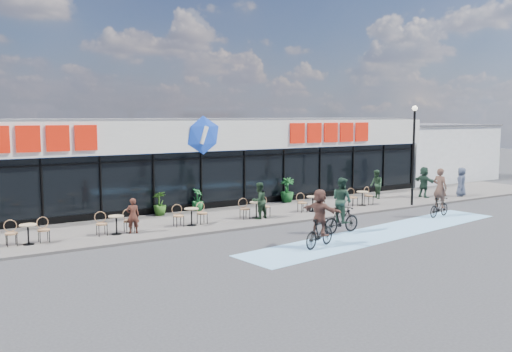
# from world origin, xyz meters

# --- Properties ---
(ground) EXTENTS (120.00, 120.00, 0.00)m
(ground) POSITION_xyz_m (0.00, 0.00, 0.00)
(ground) COLOR #28282B
(ground) RESTS_ON ground
(sidewalk) EXTENTS (44.00, 5.00, 0.10)m
(sidewalk) POSITION_xyz_m (0.00, 4.50, 0.05)
(sidewalk) COLOR #524D49
(sidewalk) RESTS_ON ground
(bike_lane) EXTENTS (14.17, 4.13, 0.01)m
(bike_lane) POSITION_xyz_m (4.00, -1.50, 0.01)
(bike_lane) COLOR #6A9FC9
(bike_lane) RESTS_ON ground
(building) EXTENTS (30.60, 6.57, 4.75)m
(building) POSITION_xyz_m (-0.00, 9.93, 2.34)
(building) COLOR black
(building) RESTS_ON ground
(neighbour_building) EXTENTS (9.20, 7.20, 4.11)m
(neighbour_building) POSITION_xyz_m (20.50, 11.00, 2.06)
(neighbour_building) COLOR white
(neighbour_building) RESTS_ON ground
(lamp_post) EXTENTS (0.28, 0.28, 5.16)m
(lamp_post) POSITION_xyz_m (9.90, 2.30, 3.17)
(lamp_post) COLOR black
(lamp_post) RESTS_ON sidewalk
(bistro_set_1) EXTENTS (1.54, 0.62, 0.90)m
(bistro_set_1) POSITION_xyz_m (-8.64, 3.65, 0.56)
(bistro_set_1) COLOR tan
(bistro_set_1) RESTS_ON sidewalk
(bistro_set_2) EXTENTS (1.54, 0.62, 0.90)m
(bistro_set_2) POSITION_xyz_m (-5.40, 3.65, 0.56)
(bistro_set_2) COLOR tan
(bistro_set_2) RESTS_ON sidewalk
(bistro_set_3) EXTENTS (1.54, 0.62, 0.90)m
(bistro_set_3) POSITION_xyz_m (-2.15, 3.65, 0.56)
(bistro_set_3) COLOR tan
(bistro_set_3) RESTS_ON sidewalk
(bistro_set_4) EXTENTS (1.54, 0.62, 0.90)m
(bistro_set_4) POSITION_xyz_m (1.09, 3.65, 0.56)
(bistro_set_4) COLOR tan
(bistro_set_4) RESTS_ON sidewalk
(bistro_set_5) EXTENTS (1.54, 0.62, 0.90)m
(bistro_set_5) POSITION_xyz_m (4.34, 3.65, 0.56)
(bistro_set_5) COLOR tan
(bistro_set_5) RESTS_ON sidewalk
(bistro_set_6) EXTENTS (1.54, 0.62, 0.90)m
(bistro_set_6) POSITION_xyz_m (7.58, 3.65, 0.56)
(bistro_set_6) COLOR tan
(bistro_set_6) RESTS_ON sidewalk
(potted_plant_left) EXTENTS (0.86, 0.86, 1.09)m
(potted_plant_left) POSITION_xyz_m (-0.34, 6.75, 0.65)
(potted_plant_left) COLOR #1B5E28
(potted_plant_left) RESTS_ON sidewalk
(potted_plant_mid) EXTENTS (0.72, 0.72, 1.13)m
(potted_plant_mid) POSITION_xyz_m (-2.40, 6.51, 0.67)
(potted_plant_mid) COLOR #2B5819
(potted_plant_mid) RESTS_ON sidewalk
(potted_plant_right) EXTENTS (1.04, 1.04, 1.31)m
(potted_plant_right) POSITION_xyz_m (4.91, 6.55, 0.76)
(potted_plant_right) COLOR #17521F
(potted_plant_right) RESTS_ON sidewalk
(patron_left) EXTENTS (0.57, 0.43, 1.41)m
(patron_left) POSITION_xyz_m (-4.78, 3.39, 0.81)
(patron_left) COLOR #432118
(patron_left) RESTS_ON sidewalk
(patron_right) EXTENTS (0.93, 0.80, 1.66)m
(patron_right) POSITION_xyz_m (1.08, 3.31, 0.93)
(patron_right) COLOR black
(patron_right) RESTS_ON sidewalk
(pedestrian_a) EXTENTS (0.83, 0.94, 1.62)m
(pedestrian_a) POSITION_xyz_m (9.89, 4.89, 0.91)
(pedestrian_a) COLOR #1B301E
(pedestrian_a) RESTS_ON sidewalk
(pedestrian_b) EXTENTS (0.63, 1.66, 1.76)m
(pedestrian_b) POSITION_xyz_m (12.54, 3.81, 0.98)
(pedestrian_b) COLOR #1D3428
(pedestrian_b) RESTS_ON sidewalk
(pedestrian_c) EXTENTS (0.97, 0.92, 1.67)m
(pedestrian_c) POSITION_xyz_m (14.70, 2.95, 0.94)
(pedestrian_c) COLOR #343D51
(pedestrian_c) RESTS_ON sidewalk
(cyclist_a) EXTENTS (1.84, 0.91, 2.28)m
(cyclist_a) POSITION_xyz_m (2.54, -0.65, 0.98)
(cyclist_a) COLOR black
(cyclist_a) RESTS_ON ground
(cyclist_b) EXTENTS (1.62, 0.75, 2.31)m
(cyclist_b) POSITION_xyz_m (8.80, -0.36, 0.89)
(cyclist_b) COLOR black
(cyclist_b) RESTS_ON ground
(cyclist_c) EXTENTS (1.85, 1.64, 2.14)m
(cyclist_c) POSITION_xyz_m (0.31, -2.03, 0.97)
(cyclist_c) COLOR black
(cyclist_c) RESTS_ON ground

